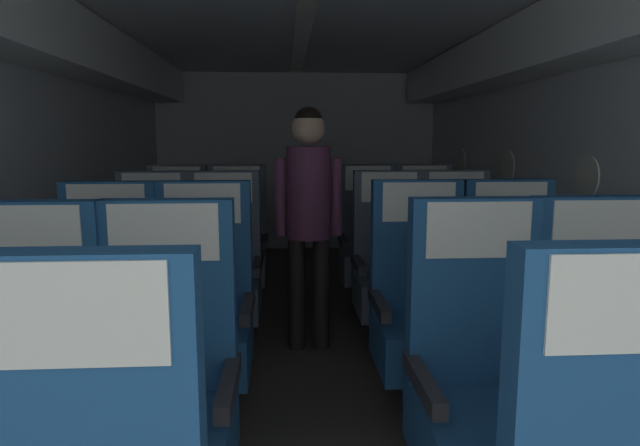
% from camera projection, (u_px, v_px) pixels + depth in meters
% --- Properties ---
extents(ground, '(3.70, 7.58, 0.02)m').
position_uv_depth(ground, '(309.00, 363.00, 3.37)').
color(ground, '#3D3833').
extents(fuselage_shell, '(3.58, 7.23, 2.24)m').
position_uv_depth(fuselage_shell, '(307.00, 99.00, 3.39)').
color(fuselage_shell, silver).
rests_on(fuselage_shell, ground).
extents(seat_b_left_window, '(0.50, 0.49, 1.17)m').
position_uv_depth(seat_b_left_window, '(25.00, 407.00, 1.80)').
color(seat_b_left_window, '#38383D').
rests_on(seat_b_left_window, ground).
extents(seat_b_left_aisle, '(0.50, 0.49, 1.17)m').
position_uv_depth(seat_b_left_aisle, '(165.00, 400.00, 1.85)').
color(seat_b_left_aisle, '#38383D').
rests_on(seat_b_left_aisle, ground).
extents(seat_b_right_aisle, '(0.50, 0.49, 1.17)m').
position_uv_depth(seat_b_right_aisle, '(605.00, 386.00, 1.95)').
color(seat_b_right_aisle, '#38383D').
rests_on(seat_b_right_aisle, ground).
extents(seat_b_right_window, '(0.50, 0.49, 1.17)m').
position_uv_depth(seat_b_right_window, '(481.00, 393.00, 1.90)').
color(seat_b_right_window, '#38383D').
rests_on(seat_b_right_window, ground).
extents(seat_c_left_window, '(0.50, 0.49, 1.17)m').
position_uv_depth(seat_c_left_window, '(107.00, 321.00, 2.65)').
color(seat_c_left_window, '#38383D').
rests_on(seat_c_left_window, ground).
extents(seat_c_left_aisle, '(0.50, 0.49, 1.17)m').
position_uv_depth(seat_c_left_aisle, '(204.00, 319.00, 2.69)').
color(seat_c_left_aisle, '#38383D').
rests_on(seat_c_left_aisle, ground).
extents(seat_c_right_aisle, '(0.50, 0.49, 1.17)m').
position_uv_depth(seat_c_right_aisle, '(512.00, 312.00, 2.78)').
color(seat_c_right_aisle, '#38383D').
rests_on(seat_c_right_aisle, ground).
extents(seat_c_right_window, '(0.50, 0.49, 1.17)m').
position_uv_depth(seat_c_right_window, '(420.00, 314.00, 2.76)').
color(seat_c_right_window, '#38383D').
rests_on(seat_c_right_window, ground).
extents(seat_d_left_window, '(0.50, 0.49, 1.17)m').
position_uv_depth(seat_d_left_window, '(152.00, 276.00, 3.52)').
color(seat_d_left_window, '#38383D').
rests_on(seat_d_left_window, ground).
extents(seat_d_left_aisle, '(0.50, 0.49, 1.17)m').
position_uv_depth(seat_d_left_aisle, '(224.00, 275.00, 3.55)').
color(seat_d_left_aisle, '#38383D').
rests_on(seat_d_left_aisle, ground).
extents(seat_d_right_aisle, '(0.50, 0.49, 1.17)m').
position_uv_depth(seat_d_right_aisle, '(457.00, 271.00, 3.65)').
color(seat_d_right_aisle, '#38383D').
rests_on(seat_d_right_aisle, ground).
extents(seat_d_right_window, '(0.50, 0.49, 1.17)m').
position_uv_depth(seat_d_right_window, '(390.00, 273.00, 3.62)').
color(seat_d_right_window, '#38383D').
rests_on(seat_d_right_window, ground).
extents(seat_e_left_window, '(0.50, 0.49, 1.17)m').
position_uv_depth(seat_e_left_window, '(177.00, 250.00, 4.36)').
color(seat_e_left_window, '#38383D').
rests_on(seat_e_left_window, ground).
extents(seat_e_left_aisle, '(0.50, 0.49, 1.17)m').
position_uv_depth(seat_e_left_aisle, '(237.00, 249.00, 4.40)').
color(seat_e_left_aisle, '#38383D').
rests_on(seat_e_left_aisle, ground).
extents(seat_e_right_aisle, '(0.50, 0.49, 1.17)m').
position_uv_depth(seat_e_right_aisle, '(425.00, 246.00, 4.51)').
color(seat_e_right_aisle, '#38383D').
rests_on(seat_e_right_aisle, ground).
extents(seat_e_right_window, '(0.50, 0.49, 1.17)m').
position_uv_depth(seat_e_right_window, '(369.00, 247.00, 4.46)').
color(seat_e_right_window, '#38383D').
rests_on(seat_e_right_window, ground).
extents(flight_attendant, '(0.43, 0.28, 1.57)m').
position_uv_depth(flight_attendant, '(309.00, 203.00, 3.46)').
color(flight_attendant, black).
rests_on(flight_attendant, ground).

